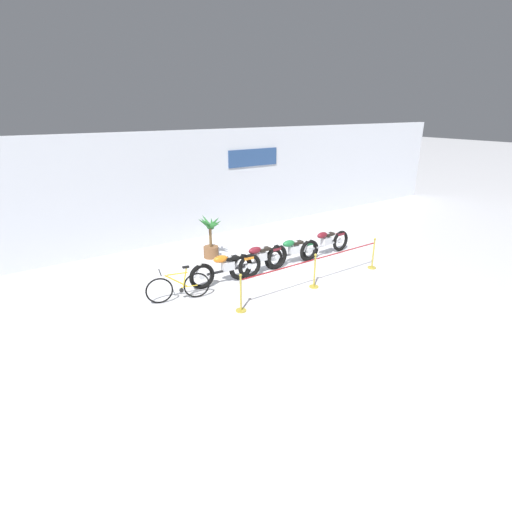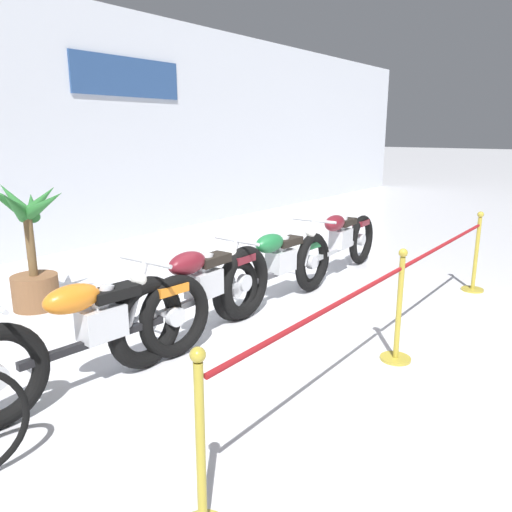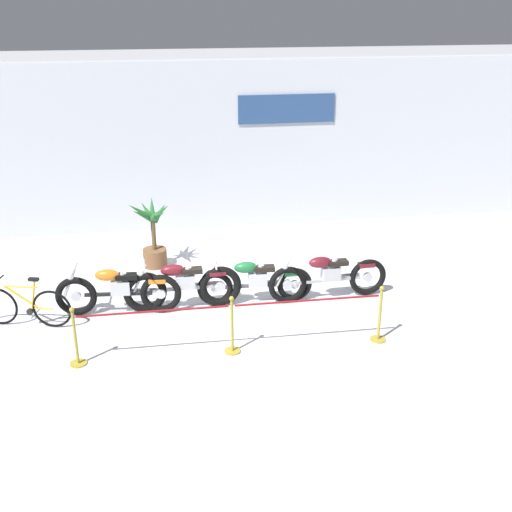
{
  "view_description": "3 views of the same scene",
  "coord_description": "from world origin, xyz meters",
  "px_view_note": "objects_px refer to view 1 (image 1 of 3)",
  "views": [
    {
      "loc": [
        -7.6,
        -9.07,
        4.99
      ],
      "look_at": [
        -0.62,
        0.86,
        0.46
      ],
      "focal_mm": 28.0,
      "sensor_mm": 36.0,
      "label": 1
    },
    {
      "loc": [
        -4.16,
        -2.81,
        2.05
      ],
      "look_at": [
        0.77,
        0.97,
        0.49
      ],
      "focal_mm": 35.0,
      "sensor_mm": 36.0,
      "label": 2
    },
    {
      "loc": [
        -1.09,
        -10.73,
        5.74
      ],
      "look_at": [
        0.69,
        0.73,
        0.91
      ],
      "focal_mm": 45.0,
      "sensor_mm": 36.0,
      "label": 3
    }
  ],
  "objects_px": {
    "motorcycle_green_2": "(292,251)",
    "stanchion_far_left": "(285,275)",
    "motorcycle_maroon_1": "(259,260)",
    "motorcycle_maroon_3": "(325,243)",
    "potted_palm_left_of_row": "(210,237)",
    "bicycle": "(178,287)",
    "motorcycle_orange_0": "(226,268)",
    "stanchion_mid_left": "(314,276)",
    "stanchion_mid_right": "(373,258)"
  },
  "relations": [
    {
      "from": "motorcycle_green_2",
      "to": "stanchion_mid_right",
      "type": "bearing_deg",
      "value": -42.78
    },
    {
      "from": "stanchion_far_left",
      "to": "stanchion_mid_left",
      "type": "xyz_separation_m",
      "value": [
        1.1,
        -0.0,
        -0.3
      ]
    },
    {
      "from": "motorcycle_green_2",
      "to": "stanchion_mid_left",
      "type": "bearing_deg",
      "value": -110.21
    },
    {
      "from": "motorcycle_orange_0",
      "to": "motorcycle_maroon_1",
      "type": "bearing_deg",
      "value": 0.6
    },
    {
      "from": "potted_palm_left_of_row",
      "to": "motorcycle_maroon_3",
      "type": "bearing_deg",
      "value": -32.77
    },
    {
      "from": "motorcycle_maroon_3",
      "to": "motorcycle_maroon_1",
      "type": "bearing_deg",
      "value": -179.89
    },
    {
      "from": "motorcycle_maroon_1",
      "to": "potted_palm_left_of_row",
      "type": "xyz_separation_m",
      "value": [
        -0.53,
        2.19,
        0.26
      ]
    },
    {
      "from": "stanchion_mid_left",
      "to": "motorcycle_maroon_3",
      "type": "bearing_deg",
      "value": 39.48
    },
    {
      "from": "potted_palm_left_of_row",
      "to": "stanchion_mid_right",
      "type": "xyz_separation_m",
      "value": [
        3.87,
        -3.94,
        -0.39
      ]
    },
    {
      "from": "potted_palm_left_of_row",
      "to": "stanchion_mid_right",
      "type": "relative_size",
      "value": 1.49
    },
    {
      "from": "bicycle",
      "to": "stanchion_mid_right",
      "type": "bearing_deg",
      "value": -13.57
    },
    {
      "from": "motorcycle_orange_0",
      "to": "potted_palm_left_of_row",
      "type": "bearing_deg",
      "value": 72.56
    },
    {
      "from": "motorcycle_maroon_3",
      "to": "stanchion_far_left",
      "type": "relative_size",
      "value": 0.47
    },
    {
      "from": "motorcycle_orange_0",
      "to": "motorcycle_green_2",
      "type": "height_order",
      "value": "motorcycle_orange_0"
    },
    {
      "from": "bicycle",
      "to": "stanchion_mid_right",
      "type": "relative_size",
      "value": 1.62
    },
    {
      "from": "motorcycle_green_2",
      "to": "motorcycle_maroon_3",
      "type": "bearing_deg",
      "value": -1.6
    },
    {
      "from": "motorcycle_maroon_3",
      "to": "stanchion_far_left",
      "type": "distance_m",
      "value": 3.67
    },
    {
      "from": "motorcycle_green_2",
      "to": "stanchion_mid_right",
      "type": "height_order",
      "value": "stanchion_mid_right"
    },
    {
      "from": "motorcycle_green_2",
      "to": "stanchion_far_left",
      "type": "distance_m",
      "value": 2.52
    },
    {
      "from": "stanchion_mid_right",
      "to": "motorcycle_orange_0",
      "type": "bearing_deg",
      "value": 159.2
    },
    {
      "from": "bicycle",
      "to": "stanchion_far_left",
      "type": "bearing_deg",
      "value": -30.73
    },
    {
      "from": "motorcycle_maroon_1",
      "to": "stanchion_far_left",
      "type": "distance_m",
      "value": 1.79
    },
    {
      "from": "motorcycle_maroon_3",
      "to": "bicycle",
      "type": "distance_m",
      "value": 5.76
    },
    {
      "from": "motorcycle_orange_0",
      "to": "stanchion_mid_right",
      "type": "height_order",
      "value": "stanchion_mid_right"
    },
    {
      "from": "motorcycle_maroon_3",
      "to": "stanchion_mid_left",
      "type": "xyz_separation_m",
      "value": [
        -2.13,
        -1.75,
        -0.12
      ]
    },
    {
      "from": "motorcycle_green_2",
      "to": "bicycle",
      "type": "xyz_separation_m",
      "value": [
        -4.29,
        -0.29,
        -0.06
      ]
    },
    {
      "from": "motorcycle_orange_0",
      "to": "motorcycle_maroon_3",
      "type": "relative_size",
      "value": 0.97
    },
    {
      "from": "motorcycle_maroon_1",
      "to": "stanchion_mid_right",
      "type": "relative_size",
      "value": 2.16
    },
    {
      "from": "motorcycle_orange_0",
      "to": "stanchion_mid_left",
      "type": "distance_m",
      "value": 2.62
    },
    {
      "from": "motorcycle_green_2",
      "to": "bicycle",
      "type": "height_order",
      "value": "bicycle"
    },
    {
      "from": "motorcycle_maroon_3",
      "to": "bicycle",
      "type": "bearing_deg",
      "value": -177.53
    },
    {
      "from": "stanchion_mid_left",
      "to": "potted_palm_left_of_row",
      "type": "bearing_deg",
      "value": 107.92
    },
    {
      "from": "motorcycle_green_2",
      "to": "stanchion_far_left",
      "type": "xyz_separation_m",
      "value": [
        -1.76,
        -1.79,
        0.2
      ]
    },
    {
      "from": "bicycle",
      "to": "potted_palm_left_of_row",
      "type": "bearing_deg",
      "value": 46.0
    },
    {
      "from": "motorcycle_maroon_1",
      "to": "stanchion_mid_right",
      "type": "bearing_deg",
      "value": -27.58
    },
    {
      "from": "stanchion_mid_right",
      "to": "potted_palm_left_of_row",
      "type": "bearing_deg",
      "value": 134.49
    },
    {
      "from": "motorcycle_green_2",
      "to": "potted_palm_left_of_row",
      "type": "bearing_deg",
      "value": 132.0
    },
    {
      "from": "motorcycle_maroon_1",
      "to": "stanchion_mid_right",
      "type": "distance_m",
      "value": 3.77
    },
    {
      "from": "motorcycle_maroon_3",
      "to": "motorcycle_green_2",
      "type": "bearing_deg",
      "value": 178.4
    },
    {
      "from": "motorcycle_maroon_1",
      "to": "stanchion_mid_right",
      "type": "height_order",
      "value": "stanchion_mid_right"
    },
    {
      "from": "motorcycle_maroon_1",
      "to": "motorcycle_maroon_3",
      "type": "xyz_separation_m",
      "value": [
        2.87,
        0.01,
        -0.01
      ]
    },
    {
      "from": "motorcycle_maroon_1",
      "to": "stanchion_far_left",
      "type": "height_order",
      "value": "stanchion_far_left"
    },
    {
      "from": "stanchion_far_left",
      "to": "motorcycle_maroon_3",
      "type": "bearing_deg",
      "value": 28.5
    },
    {
      "from": "stanchion_far_left",
      "to": "stanchion_mid_left",
      "type": "bearing_deg",
      "value": -0.0
    },
    {
      "from": "potted_palm_left_of_row",
      "to": "bicycle",
      "type": "bearing_deg",
      "value": -134.0
    },
    {
      "from": "bicycle",
      "to": "stanchion_mid_left",
      "type": "relative_size",
      "value": 1.62
    },
    {
      "from": "motorcycle_green_2",
      "to": "potted_palm_left_of_row",
      "type": "height_order",
      "value": "potted_palm_left_of_row"
    },
    {
      "from": "stanchion_far_left",
      "to": "potted_palm_left_of_row",
      "type": "bearing_deg",
      "value": 92.53
    },
    {
      "from": "bicycle",
      "to": "stanchion_mid_left",
      "type": "xyz_separation_m",
      "value": [
        3.63,
        -1.5,
        -0.04
      ]
    },
    {
      "from": "motorcycle_green_2",
      "to": "potted_palm_left_of_row",
      "type": "distance_m",
      "value": 2.9
    }
  ]
}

